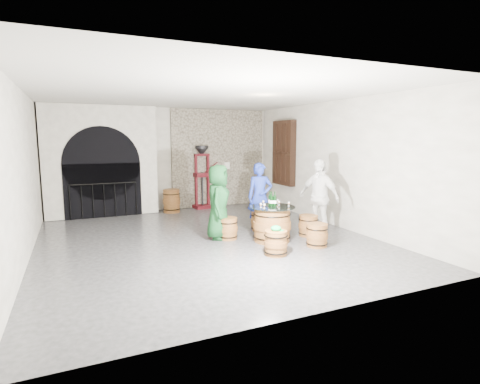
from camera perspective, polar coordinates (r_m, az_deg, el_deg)
name	(u,v)px	position (r m, az deg, el deg)	size (l,w,h in m)	color
ground	(207,239)	(8.50, -5.10, -7.21)	(8.00, 8.00, 0.00)	#2F2F31
wall_back	(165,159)	(12.07, -11.39, 4.91)	(8.00, 8.00, 0.00)	silver
wall_front	(312,192)	(4.64, 10.89, -0.01)	(8.00, 8.00, 0.00)	silver
wall_left	(22,175)	(7.84, -30.26, 2.31)	(8.00, 8.00, 0.00)	silver
wall_right	(335,164)	(9.92, 14.33, 4.15)	(8.00, 8.00, 0.00)	silver
ceiling	(205,93)	(8.26, -5.39, 14.74)	(8.00, 8.00, 0.00)	beige
stone_facing_panel	(219,158)	(12.53, -3.25, 5.17)	(3.20, 0.12, 3.18)	gray
arched_opening	(101,162)	(11.55, -20.36, 4.34)	(3.10, 0.60, 3.19)	silver
shuttered_window	(284,153)	(11.82, 6.65, 5.92)	(0.23, 1.10, 2.00)	black
barrel_table	(272,224)	(8.28, 4.89, -4.88)	(1.01, 1.01, 0.78)	#935A2A
barrel_stool_left	(228,228)	(8.47, -1.90, -5.56)	(0.46, 0.46, 0.49)	#935A2A
barrel_stool_far	(260,221)	(9.24, 3.07, -4.40)	(0.46, 0.46, 0.49)	#935A2A
barrel_stool_right	(308,226)	(8.87, 10.37, -5.06)	(0.46, 0.46, 0.49)	#935A2A
barrel_stool_near_right	(317,235)	(8.05, 11.66, -6.45)	(0.46, 0.46, 0.49)	#935A2A
barrel_stool_near_left	(276,243)	(7.35, 5.47, -7.74)	(0.46, 0.46, 0.49)	#935A2A
green_cap	(276,228)	(7.27, 5.53, -5.54)	(0.25, 0.20, 0.11)	#0E9A44
person_green	(218,202)	(8.39, -3.32, -1.53)	(0.82, 0.53, 1.68)	#113D1B
person_blue	(260,197)	(9.16, 3.05, -0.74)	(0.61, 0.40, 1.67)	navy
person_white	(319,197)	(8.92, 11.91, -0.76)	(1.05, 0.44, 1.78)	white
wine_bottle_left	(271,200)	(8.18, 4.82, -1.30)	(0.08, 0.08, 0.32)	black
wine_bottle_center	(275,201)	(8.19, 5.32, -1.30)	(0.08, 0.08, 0.32)	black
wine_bottle_right	(270,200)	(8.27, 4.60, -1.19)	(0.08, 0.08, 0.32)	black
tasting_glass_a	(264,206)	(7.98, 3.75, -2.13)	(0.05, 0.05, 0.10)	#C56B26
tasting_glass_b	(279,203)	(8.36, 5.97, -1.68)	(0.05, 0.05, 0.10)	#C56B26
tasting_glass_c	(263,203)	(8.37, 3.57, -1.64)	(0.05, 0.05, 0.10)	#C56B26
tasting_glass_d	(277,201)	(8.58, 5.73, -1.43)	(0.05, 0.05, 0.10)	#C56B26
tasting_glass_e	(289,204)	(8.28, 7.45, -1.80)	(0.05, 0.05, 0.10)	#C56B26
tasting_glass_f	(261,205)	(8.04, 3.19, -2.04)	(0.05, 0.05, 0.10)	#C56B26
side_barrel	(172,201)	(11.65, -10.39, -1.35)	(0.53, 0.53, 0.71)	#935A2A
corking_press	(202,172)	(12.12, -5.79, 3.03)	(0.85, 0.51, 2.02)	#450B14
control_box	(227,166)	(12.57, -2.04, 4.05)	(0.18, 0.10, 0.22)	silver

